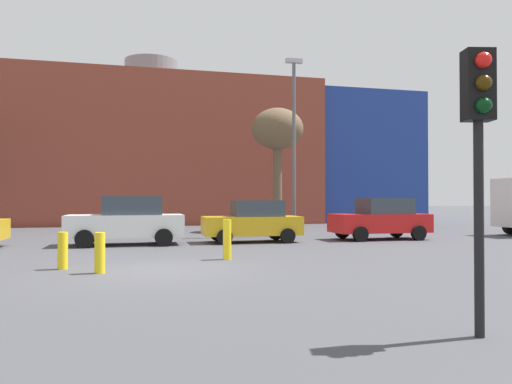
{
  "coord_description": "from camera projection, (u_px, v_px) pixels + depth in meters",
  "views": [
    {
      "loc": [
        -0.58,
        -12.04,
        1.72
      ],
      "look_at": [
        4.16,
        7.39,
        2.03
      ],
      "focal_mm": 34.0,
      "sensor_mm": 36.0,
      "label": 1
    }
  ],
  "objects": [
    {
      "name": "ground_plane",
      "position": [
        162.0,
        270.0,
        11.81
      ],
      "size": [
        200.0,
        200.0,
        0.0
      ],
      "primitive_type": "plane",
      "color": "#47474C"
    },
    {
      "name": "traffic_light_near_right",
      "position": [
        479.0,
        125.0,
        6.06
      ],
      "size": [
        0.4,
        0.39,
        3.61
      ],
      "rotation": [
        0.0,
        0.0,
        -1.78
      ],
      "color": "black",
      "rests_on": "ground_plane"
    },
    {
      "name": "parked_car_4",
      "position": [
        381.0,
        219.0,
        20.84
      ],
      "size": [
        4.11,
        2.02,
        1.78
      ],
      "rotation": [
        0.0,
        0.0,
        3.14
      ],
      "color": "red",
      "rests_on": "ground_plane"
    },
    {
      "name": "parked_car_3",
      "position": [
        253.0,
        221.0,
        19.5
      ],
      "size": [
        3.89,
        1.91,
        1.69
      ],
      "rotation": [
        0.0,
        0.0,
        3.14
      ],
      "color": "gold",
      "rests_on": "ground_plane"
    },
    {
      "name": "bollard_yellow_1",
      "position": [
        63.0,
        251.0,
        11.93
      ],
      "size": [
        0.24,
        0.24,
        0.92
      ],
      "primitive_type": "cylinder",
      "color": "yellow",
      "rests_on": "ground_plane"
    },
    {
      "name": "bare_tree_1",
      "position": [
        277.0,
        132.0,
        26.45
      ],
      "size": [
        2.82,
        2.82,
        6.72
      ],
      "color": "brown",
      "rests_on": "ground_plane"
    },
    {
      "name": "street_lamp",
      "position": [
        294.0,
        136.0,
        22.76
      ],
      "size": [
        0.8,
        0.24,
        8.36
      ],
      "color": "#59595E",
      "rests_on": "ground_plane"
    },
    {
      "name": "building_backdrop",
      "position": [
        151.0,
        155.0,
        37.04
      ],
      "size": [
        41.06,
        11.5,
        12.32
      ],
      "color": "brown",
      "rests_on": "ground_plane"
    },
    {
      "name": "parked_car_2",
      "position": [
        127.0,
        220.0,
        18.34
      ],
      "size": [
        4.28,
        2.1,
        1.86
      ],
      "rotation": [
        0.0,
        0.0,
        3.14
      ],
      "color": "white",
      "rests_on": "ground_plane"
    },
    {
      "name": "bollard_yellow_0",
      "position": [
        227.0,
        239.0,
        13.89
      ],
      "size": [
        0.24,
        0.24,
        1.14
      ],
      "primitive_type": "cylinder",
      "color": "yellow",
      "rests_on": "ground_plane"
    },
    {
      "name": "bollard_yellow_2",
      "position": [
        100.0,
        253.0,
        11.28
      ],
      "size": [
        0.24,
        0.24,
        0.95
      ],
      "primitive_type": "cylinder",
      "color": "yellow",
      "rests_on": "ground_plane"
    }
  ]
}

